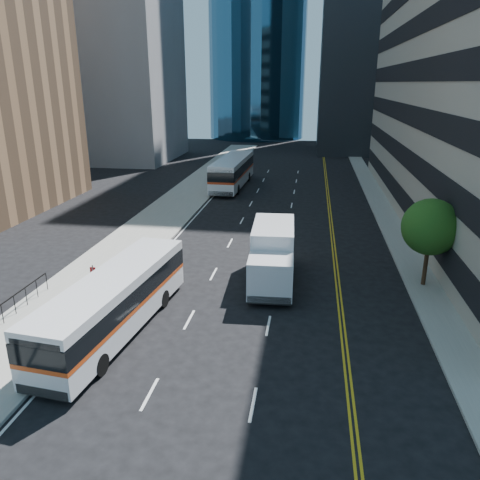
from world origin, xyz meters
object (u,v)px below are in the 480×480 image
(bus_rear, at_px, (233,171))
(box_truck, at_px, (272,255))
(bus_front, at_px, (115,302))
(street_tree, at_px, (431,227))

(bus_rear, relative_size, box_truck, 1.80)
(bus_front, distance_m, bus_rear, 33.32)
(street_tree, bearing_deg, box_truck, -175.17)
(bus_rear, height_order, box_truck, box_truck)
(street_tree, xyz_separation_m, box_truck, (-8.79, -0.74, -1.87))
(bus_front, bearing_deg, box_truck, 51.42)
(street_tree, height_order, bus_rear, street_tree)
(bus_rear, bearing_deg, bus_front, -88.39)
(bus_rear, xyz_separation_m, box_truck, (6.81, -26.42, -0.03))
(bus_front, bearing_deg, street_tree, 32.15)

